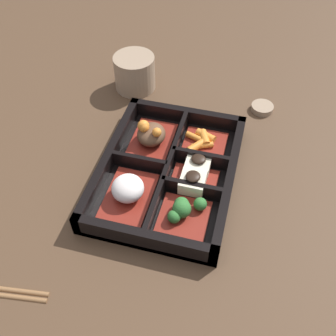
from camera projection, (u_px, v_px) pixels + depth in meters
The scene contains 10 objects.
ground_plane at pixel (168, 178), 0.68m from camera, with size 3.00×3.00×0.00m, color #4C3523.
bento_base at pixel (168, 176), 0.67m from camera, with size 0.29×0.22×0.01m.
bento_rim at pixel (169, 170), 0.66m from camera, with size 0.29×0.22×0.04m.
bowl_rice at pixel (128, 191), 0.62m from camera, with size 0.11×0.07×0.04m.
bowl_stew at pixel (151, 135), 0.71m from camera, with size 0.11×0.07×0.05m.
bowl_greens at pixel (184, 211), 0.60m from camera, with size 0.08×0.08×0.03m.
bowl_tofu at pixel (195, 174), 0.65m from camera, with size 0.08×0.08×0.04m.
bowl_carrots at pixel (203, 142), 0.71m from camera, with size 0.07×0.08×0.02m.
tea_cup at pixel (135, 72), 0.82m from camera, with size 0.09×0.09×0.07m.
sauce_dish at pixel (262, 108), 0.79m from camera, with size 0.04×0.04×0.01m.
Camera 1 is at (-0.42, -0.11, 0.52)m, focal length 42.00 mm.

